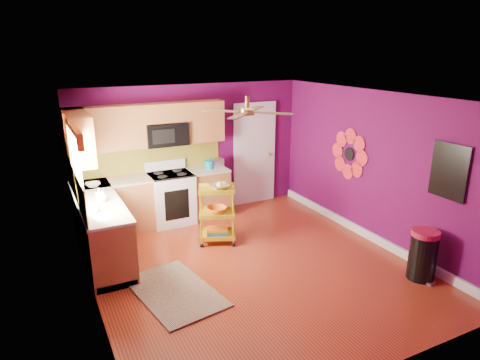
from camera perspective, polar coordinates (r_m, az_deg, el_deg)
ground at (r=6.55m, az=1.69°, el=-11.33°), size 5.00×5.00×0.00m
room_envelope at (r=5.96m, az=2.06°, el=2.65°), size 4.54×5.04×2.52m
lower_cabinets at (r=7.52m, az=-14.09°, el=-4.35°), size 2.81×2.31×0.94m
electric_range at (r=8.01m, az=-9.15°, el=-2.32°), size 0.76×0.66×1.13m
upper_cabinetry at (r=7.51m, az=-14.69°, el=6.44°), size 2.80×2.30×1.26m
left_window at (r=6.29m, az=-21.12°, el=3.25°), size 0.08×1.35×1.08m
panel_door at (r=8.83m, az=1.92°, el=3.39°), size 0.95×0.11×2.15m
right_wall_art at (r=7.06m, az=19.32°, el=2.41°), size 0.04×2.74×1.04m
ceiling_fan at (r=6.00m, az=0.97°, el=9.15°), size 1.01×1.01×0.26m
shag_rug at (r=5.97m, az=-8.72°, el=-14.48°), size 1.14×1.61×0.02m
rolling_cart at (r=7.07m, az=-3.01°, el=-4.27°), size 0.71×0.62×1.06m
trash_can at (r=6.58m, az=23.20°, el=-9.15°), size 0.47×0.47×0.73m
teal_kettle at (r=8.11m, az=-4.13°, el=2.10°), size 0.18×0.18×0.21m
toaster at (r=8.18m, az=-3.03°, el=2.30°), size 0.22×0.15×0.18m
soap_bottle_a at (r=6.68m, az=-18.26°, el=-1.91°), size 0.09×0.09×0.21m
soap_bottle_b at (r=6.67m, az=-17.83°, el=-2.04°), size 0.13×0.13×0.17m
counter_dish at (r=7.46m, az=-19.02°, el=-0.60°), size 0.24×0.24×0.06m
counter_cup at (r=6.29m, az=-18.66°, el=-3.66°), size 0.12×0.12×0.09m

